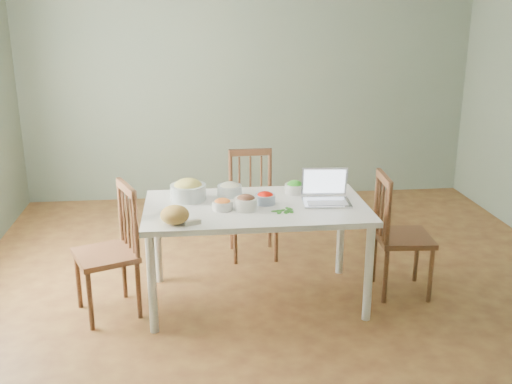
{
  "coord_description": "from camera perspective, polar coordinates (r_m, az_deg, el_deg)",
  "views": [
    {
      "loc": [
        -0.67,
        -4.13,
        2.13
      ],
      "look_at": [
        -0.22,
        -0.09,
        0.85
      ],
      "focal_mm": 41.82,
      "sensor_mm": 36.0,
      "label": 1
    }
  ],
  "objects": [
    {
      "name": "floor",
      "position": [
        4.7,
        2.55,
        -9.54
      ],
      "size": [
        5.0,
        5.0,
        0.0
      ],
      "primitive_type": "cube",
      "color": "#4D2918",
      "rests_on": "ground"
    },
    {
      "name": "bowl_squash",
      "position": [
        4.43,
        -6.51,
        0.24
      ],
      "size": [
        0.3,
        0.3,
        0.15
      ],
      "primitive_type": null,
      "rotation": [
        0.0,
        0.0,
        0.14
      ],
      "color": "#E4C162",
      "rests_on": "dining_table"
    },
    {
      "name": "chair_left",
      "position": [
        4.33,
        -14.23,
        -5.59
      ],
      "size": [
        0.53,
        0.54,
        0.95
      ],
      "primitive_type": null,
      "rotation": [
        0.0,
        0.0,
        -1.19
      ],
      "color": "#331E10",
      "rests_on": "floor"
    },
    {
      "name": "wall_back",
      "position": [
        6.71,
        -0.64,
        10.78
      ],
      "size": [
        5.0,
        0.0,
        2.7
      ],
      "primitive_type": "cube",
      "color": "slate",
      "rests_on": "ground"
    },
    {
      "name": "dining_table",
      "position": [
        4.43,
        -0.0,
        -5.88
      ],
      "size": [
        1.6,
        0.9,
        0.75
      ],
      "primitive_type": null,
      "color": "white",
      "rests_on": "floor"
    },
    {
      "name": "bowl_broccoli",
      "position": [
        4.57,
        3.72,
        0.47
      ],
      "size": [
        0.18,
        0.18,
        0.09
      ],
      "primitive_type": null,
      "rotation": [
        0.0,
        0.0,
        -0.23
      ],
      "color": "#235717",
      "rests_on": "dining_table"
    },
    {
      "name": "chair_far",
      "position": [
        5.18,
        -0.29,
        -1.32
      ],
      "size": [
        0.42,
        0.4,
        0.93
      ],
      "primitive_type": null,
      "rotation": [
        0.0,
        0.0,
        0.03
      ],
      "color": "#331E10",
      "rests_on": "floor"
    },
    {
      "name": "bread_boule",
      "position": [
        3.95,
        -7.78,
        -2.18
      ],
      "size": [
        0.21,
        0.21,
        0.12
      ],
      "primitive_type": "ellipsoid",
      "rotation": [
        0.0,
        0.0,
        -0.1
      ],
      "color": "olive",
      "rests_on": "dining_table"
    },
    {
      "name": "basil_bunch",
      "position": [
        4.17,
        2.53,
        -1.71
      ],
      "size": [
        0.19,
        0.19,
        0.02
      ],
      "primitive_type": null,
      "color": "#1E4C1C",
      "rests_on": "dining_table"
    },
    {
      "name": "laptop",
      "position": [
        4.33,
        6.82,
        0.39
      ],
      "size": [
        0.36,
        0.31,
        0.24
      ],
      "primitive_type": null,
      "rotation": [
        0.0,
        0.0,
        -0.08
      ],
      "color": "#BABAC1",
      "rests_on": "dining_table"
    },
    {
      "name": "bowl_carrot",
      "position": [
        4.2,
        -3.22,
        -1.17
      ],
      "size": [
        0.14,
        0.14,
        0.08
      ],
      "primitive_type": null,
      "rotation": [
        0.0,
        0.0,
        0.0
      ],
      "color": "orange",
      "rests_on": "dining_table"
    },
    {
      "name": "butter_stick",
      "position": [
        3.93,
        -6.07,
        -2.93
      ],
      "size": [
        0.11,
        0.07,
        0.03
      ],
      "primitive_type": "cube",
      "rotation": [
        0.0,
        0.0,
        0.37
      ],
      "color": "beige",
      "rests_on": "dining_table"
    },
    {
      "name": "bowl_redpep",
      "position": [
        4.32,
        0.88,
        -0.57
      ],
      "size": [
        0.15,
        0.15,
        0.09
      ],
      "primitive_type": null,
      "rotation": [
        0.0,
        0.0,
        -0.06
      ],
      "color": "#E40900",
      "rests_on": "dining_table"
    },
    {
      "name": "wall_front",
      "position": [
        1.93,
        14.72,
        -7.01
      ],
      "size": [
        5.0,
        0.0,
        2.7
      ],
      "primitive_type": "cube",
      "color": "slate",
      "rests_on": "ground"
    },
    {
      "name": "chair_right",
      "position": [
        4.65,
        13.97,
        -3.98
      ],
      "size": [
        0.43,
        0.45,
        0.94
      ],
      "primitive_type": null,
      "rotation": [
        0.0,
        0.0,
        1.5
      ],
      "color": "#331E10",
      "rests_on": "floor"
    },
    {
      "name": "bowl_onion",
      "position": [
        4.51,
        -2.54,
        0.29
      ],
      "size": [
        0.24,
        0.24,
        0.1
      ],
      "primitive_type": null,
      "rotation": [
        0.0,
        0.0,
        0.39
      ],
      "color": "white",
      "rests_on": "dining_table"
    },
    {
      "name": "bowl_mushroom",
      "position": [
        4.19,
        -0.97,
        -1.0
      ],
      "size": [
        0.22,
        0.22,
        0.11
      ],
      "primitive_type": null,
      "rotation": [
        0.0,
        0.0,
        -0.43
      ],
      "color": "#42271B",
      "rests_on": "dining_table"
    },
    {
      "name": "flatbread",
      "position": [
        4.67,
        4.13,
        0.34
      ],
      "size": [
        0.26,
        0.26,
        0.02
      ],
      "primitive_type": "cylinder",
      "rotation": [
        0.0,
        0.0,
        -0.41
      ],
      "color": "tan",
      "rests_on": "dining_table"
    }
  ]
}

